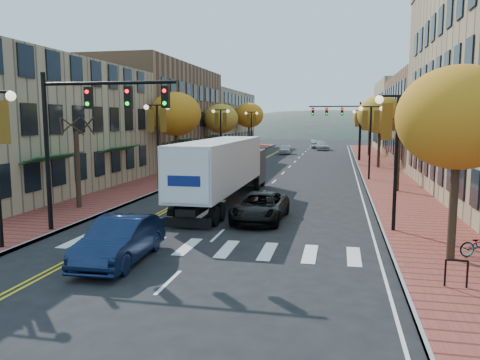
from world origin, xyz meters
The scene contains 30 objects.
ground centered at (0.00, 0.00, 0.00)m, with size 200.00×200.00×0.00m, color black.
sidewalk_left centered at (-9.00, 32.50, 0.07)m, with size 4.00×85.00×0.15m, color brown.
sidewalk_right centered at (9.00, 32.50, 0.07)m, with size 4.00×85.00×0.15m, color brown.
building_left_near centered at (-17.00, 13.00, 4.50)m, with size 12.00×22.00×9.00m, color #9E8966.
building_left_mid centered at (-17.00, 36.00, 5.50)m, with size 12.00×24.00×11.00m, color brown.
building_left_far centered at (-17.00, 61.00, 4.75)m, with size 12.00×26.00×9.50m, color #9E8966.
building_right_mid centered at (18.50, 42.00, 5.00)m, with size 15.00×24.00×10.00m, color brown.
building_right_far centered at (18.50, 64.00, 5.50)m, with size 15.00×20.00×11.00m, color #9E8966.
tree_left_a centered at (-9.00, 8.00, 2.25)m, with size 0.28×0.28×4.20m.
tree_left_b centered at (-9.00, 24.00, 5.45)m, with size 4.48×4.48×7.21m.
tree_left_c centered at (-9.00, 40.00, 5.05)m, with size 4.16×4.16×6.69m.
tree_left_d centered at (-9.00, 58.00, 5.60)m, with size 4.61×4.61×7.42m.
tree_right_a centered at (9.00, 2.00, 5.05)m, with size 4.16×4.16×6.69m.
tree_right_b centered at (9.00, 18.00, 2.25)m, with size 0.28×0.28×4.20m.
tree_right_c centered at (9.00, 34.00, 5.45)m, with size 4.48×4.48×7.21m.
tree_right_d centered at (9.00, 50.00, 5.29)m, with size 4.35×4.35×7.00m.
lamp_left_b centered at (-7.50, 16.00, 4.29)m, with size 1.96×0.36×6.05m.
lamp_left_c centered at (-7.50, 34.00, 4.29)m, with size 1.96×0.36×6.05m.
lamp_left_d centered at (-7.50, 52.00, 4.29)m, with size 1.96×0.36×6.05m.
lamp_right_a centered at (7.50, 6.00, 4.29)m, with size 1.96×0.36×6.05m.
lamp_right_b centered at (7.50, 24.00, 4.29)m, with size 1.96×0.36×6.05m.
lamp_right_c centered at (7.50, 42.00, 4.29)m, with size 1.96×0.36×6.05m.
traffic_mast_near centered at (-5.48, 3.00, 4.92)m, with size 6.10×0.35×7.00m.
traffic_mast_far centered at (5.48, 42.00, 4.92)m, with size 6.10×0.34×7.00m.
semi_truck centered at (-1.58, 11.87, 2.23)m, with size 2.56×15.30×3.82m.
navy_sedan centered at (-2.40, -0.35, 0.80)m, with size 1.68×4.83×1.59m, color #0D1936.
black_suv centered at (1.32, 7.33, 0.70)m, with size 2.32×5.03×1.40m, color black.
car_far_white centered at (-2.66, 52.05, 0.69)m, with size 1.62×4.02×1.37m, color silver.
car_far_silver centered at (2.37, 62.05, 0.74)m, with size 2.06×5.08×1.47m, color #A2A1A9.
car_far_oncoming centered at (1.16, 67.03, 0.73)m, with size 1.54×4.42×1.46m, color #AEAFB6.
Camera 1 is at (5.06, -15.16, 5.02)m, focal length 35.00 mm.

